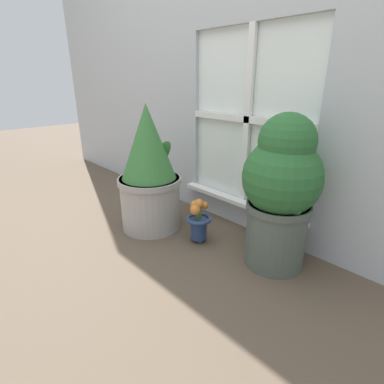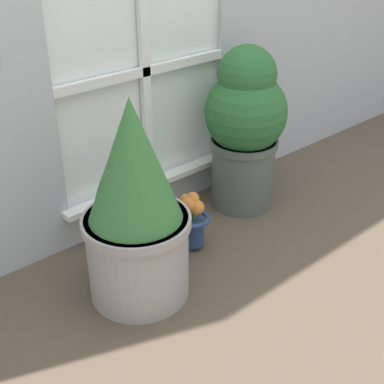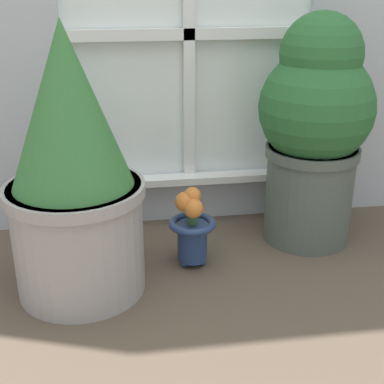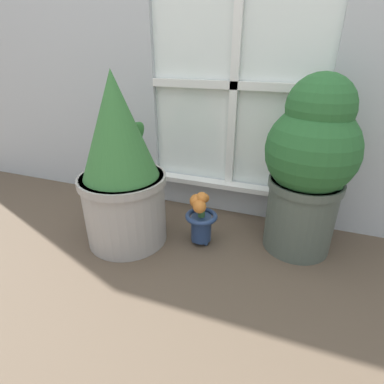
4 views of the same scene
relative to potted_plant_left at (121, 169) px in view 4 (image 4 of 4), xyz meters
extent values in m
plane|color=brown|center=(0.36, -0.19, -0.34)|extent=(10.00, 10.00, 0.00)
cube|color=#B2B7BC|center=(0.36, 0.43, -0.25)|extent=(0.79, 0.05, 0.17)
cube|color=white|center=(0.36, 0.44, 0.29)|extent=(0.79, 0.02, 0.93)
cube|color=white|center=(0.36, 0.41, 0.29)|extent=(0.04, 0.02, 0.93)
cube|color=white|center=(0.36, 0.41, 0.29)|extent=(0.79, 0.02, 0.04)
cube|color=white|center=(0.36, 0.38, -0.18)|extent=(0.85, 0.06, 0.02)
cylinder|color=#9E9993|center=(0.00, 0.00, -0.18)|extent=(0.35, 0.35, 0.31)
cylinder|color=#9E9993|center=(0.00, 0.00, -0.05)|extent=(0.37, 0.37, 0.03)
cylinder|color=#38281E|center=(0.00, 0.00, -0.03)|extent=(0.32, 0.32, 0.01)
cone|color=#387538|center=(0.00, 0.00, 0.18)|extent=(0.31, 0.31, 0.41)
ellipsoid|color=#387538|center=(-0.03, 0.10, 0.07)|extent=(0.22, 0.09, 0.24)
cylinder|color=#4C564C|center=(0.72, 0.20, -0.18)|extent=(0.28, 0.28, 0.31)
cylinder|color=#4C564C|center=(0.72, 0.20, -0.04)|extent=(0.29, 0.29, 0.03)
cylinder|color=#38281E|center=(0.72, 0.20, -0.03)|extent=(0.25, 0.25, 0.01)
sphere|color=#28602D|center=(0.72, 0.20, 0.10)|extent=(0.35, 0.35, 0.35)
sphere|color=#28602D|center=(0.72, 0.21, 0.25)|extent=(0.24, 0.24, 0.24)
ellipsoid|color=#28602D|center=(0.77, 0.11, 0.08)|extent=(0.21, 0.15, 0.28)
sphere|color=navy|center=(0.32, 0.12, -0.33)|extent=(0.02, 0.02, 0.02)
sphere|color=navy|center=(0.29, 0.07, -0.33)|extent=(0.02, 0.02, 0.02)
sphere|color=navy|center=(0.35, 0.07, -0.33)|extent=(0.02, 0.02, 0.02)
cylinder|color=navy|center=(0.32, 0.08, -0.26)|extent=(0.09, 0.09, 0.12)
torus|color=navy|center=(0.32, 0.08, -0.21)|extent=(0.14, 0.14, 0.02)
cylinder|color=#386633|center=(0.32, 0.08, -0.17)|extent=(0.03, 0.03, 0.06)
sphere|color=orange|center=(0.32, 0.08, -0.12)|extent=(0.05, 0.05, 0.05)
sphere|color=orange|center=(0.32, 0.13, -0.14)|extent=(0.04, 0.04, 0.04)
sphere|color=orange|center=(0.30, 0.08, -0.13)|extent=(0.06, 0.06, 0.06)
sphere|color=orange|center=(0.32, 0.06, -0.14)|extent=(0.06, 0.06, 0.06)
camera|label=1|loc=(1.35, -0.94, 0.50)|focal=28.00mm
camera|label=2|loc=(-0.83, -1.24, 0.90)|focal=50.00mm
camera|label=3|loc=(0.11, -1.31, 0.48)|focal=50.00mm
camera|label=4|loc=(0.66, -0.97, 0.45)|focal=28.00mm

